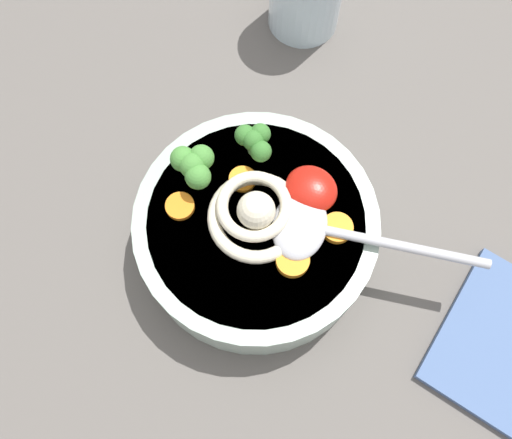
% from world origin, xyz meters
% --- Properties ---
extents(table_slab, '(1.31, 1.31, 0.03)m').
position_xyz_m(table_slab, '(0.00, 0.00, 0.01)').
color(table_slab, '#5B5651').
rests_on(table_slab, ground).
extents(soup_bowl, '(0.20, 0.20, 0.06)m').
position_xyz_m(soup_bowl, '(-0.03, -0.04, 0.06)').
color(soup_bowl, '#9EB2A3').
rests_on(soup_bowl, table_slab).
extents(noodle_pile, '(0.09, 0.09, 0.03)m').
position_xyz_m(noodle_pile, '(-0.03, -0.04, 0.09)').
color(noodle_pile, beige).
rests_on(noodle_pile, soup_bowl).
extents(soup_spoon, '(0.17, 0.11, 0.02)m').
position_xyz_m(soup_spoon, '(-0.08, -0.06, 0.09)').
color(soup_spoon, '#B7B7BC').
rests_on(soup_spoon, soup_bowl).
extents(chili_sauce_dollop, '(0.04, 0.04, 0.02)m').
position_xyz_m(chili_sauce_dollop, '(-0.05, -0.09, 0.09)').
color(chili_sauce_dollop, '#B2190F').
rests_on(chili_sauce_dollop, soup_bowl).
extents(broccoli_floret_left, '(0.04, 0.04, 0.03)m').
position_xyz_m(broccoli_floret_left, '(0.03, -0.04, 0.10)').
color(broccoli_floret_left, '#7A9E60').
rests_on(broccoli_floret_left, soup_bowl).
extents(broccoli_floret_front, '(0.03, 0.03, 0.03)m').
position_xyz_m(broccoli_floret_front, '(0.01, -0.09, 0.10)').
color(broccoli_floret_front, '#7A9E60').
rests_on(broccoli_floret_front, soup_bowl).
extents(carrot_slice_extra_b, '(0.02, 0.02, 0.00)m').
position_xyz_m(carrot_slice_extra_b, '(0.00, -0.06, 0.08)').
color(carrot_slice_extra_b, orange).
rests_on(carrot_slice_extra_b, soup_bowl).
extents(carrot_slice_center, '(0.03, 0.03, 0.01)m').
position_xyz_m(carrot_slice_center, '(-0.09, -0.08, 0.09)').
color(carrot_slice_center, orange).
rests_on(carrot_slice_center, soup_bowl).
extents(carrot_slice_beside_noodles, '(0.03, 0.03, 0.01)m').
position_xyz_m(carrot_slice_beside_noodles, '(-0.08, -0.03, 0.09)').
color(carrot_slice_beside_noodles, orange).
rests_on(carrot_slice_beside_noodles, soup_bowl).
extents(carrot_slice_near_spoon, '(0.02, 0.02, 0.00)m').
position_xyz_m(carrot_slice_near_spoon, '(0.02, -0.01, 0.08)').
color(carrot_slice_near_spoon, orange).
rests_on(carrot_slice_near_spoon, soup_bowl).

